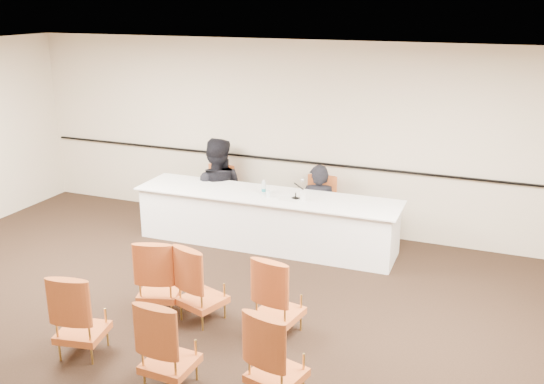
{
  "coord_description": "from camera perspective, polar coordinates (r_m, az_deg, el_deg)",
  "views": [
    {
      "loc": [
        2.94,
        -4.91,
        3.59
      ],
      "look_at": [
        -0.08,
        2.6,
        1.0
      ],
      "focal_mm": 40.0,
      "sensor_mm": 36.0,
      "label": 1
    }
  ],
  "objects": [
    {
      "name": "wall_back",
      "position": [
        9.61,
        3.58,
        5.17
      ],
      "size": [
        10.0,
        0.04,
        3.0
      ],
      "primitive_type": "cube",
      "color": "beige",
      "rests_on": "ground"
    },
    {
      "name": "aud_chair_front_right",
      "position": [
        6.76,
        0.68,
        -9.67
      ],
      "size": [
        0.58,
        0.58,
        0.95
      ],
      "primitive_type": null,
      "rotation": [
        0.0,
        0.0,
        -0.17
      ],
      "color": "#AC4F1E",
      "rests_on": "ground"
    },
    {
      "name": "panelist_main",
      "position": [
        9.49,
        4.33,
        -2.15
      ],
      "size": [
        0.68,
        0.53,
        1.63
      ],
      "primitive_type": "imported",
      "rotation": [
        0.0,
        0.0,
        3.41
      ],
      "color": "black",
      "rests_on": "ground"
    },
    {
      "name": "drinking_glass",
      "position": [
        8.87,
        -0.37,
        -0.18
      ],
      "size": [
        0.06,
        0.06,
        0.1
      ],
      "primitive_type": "cylinder",
      "rotation": [
        0.0,
        0.0,
        -0.0
      ],
      "color": "white",
      "rests_on": "panel_table"
    },
    {
      "name": "aud_chair_back_mid",
      "position": [
        6.0,
        -9.66,
        -13.81
      ],
      "size": [
        0.52,
        0.52,
        0.95
      ],
      "primitive_type": null,
      "rotation": [
        0.0,
        0.0,
        -0.04
      ],
      "color": "#AC4F1E",
      "rests_on": "ground"
    },
    {
      "name": "aud_chair_back_right",
      "position": [
        5.76,
        0.46,
        -14.99
      ],
      "size": [
        0.6,
        0.6,
        0.95
      ],
      "primitive_type": null,
      "rotation": [
        0.0,
        0.0,
        -0.24
      ],
      "color": "#AC4F1E",
      "rests_on": "ground"
    },
    {
      "name": "microphone",
      "position": [
        8.78,
        2.25,
        0.24
      ],
      "size": [
        0.17,
        0.23,
        0.29
      ],
      "primitive_type": null,
      "rotation": [
        0.0,
        0.0,
        -0.35
      ],
      "color": "black",
      "rests_on": "panel_table"
    },
    {
      "name": "floor",
      "position": [
        6.76,
        -7.87,
        -14.53
      ],
      "size": [
        10.0,
        10.0,
        0.0
      ],
      "primitive_type": "plane",
      "color": "black",
      "rests_on": "ground"
    },
    {
      "name": "coffee_cup",
      "position": [
        8.73,
        2.96,
        -0.35
      ],
      "size": [
        0.12,
        0.12,
        0.14
      ],
      "primitive_type": "cylinder",
      "rotation": [
        0.0,
        0.0,
        0.32
      ],
      "color": "white",
      "rests_on": "panel_table"
    },
    {
      "name": "panel_table",
      "position": [
        9.15,
        -0.56,
        -2.62
      ],
      "size": [
        4.04,
        0.98,
        0.81
      ],
      "primitive_type": null,
      "rotation": [
        0.0,
        0.0,
        0.02
      ],
      "color": "white",
      "rests_on": "ground"
    },
    {
      "name": "aud_chair_front_left",
      "position": [
        7.33,
        -10.58,
        -7.71
      ],
      "size": [
        0.62,
        0.62,
        0.95
      ],
      "primitive_type": null,
      "rotation": [
        0.0,
        0.0,
        0.29
      ],
      "color": "#AC4F1E",
      "rests_on": "ground"
    },
    {
      "name": "panelist_second_chair",
      "position": [
        10.06,
        -5.22,
        -0.34
      ],
      "size": [
        0.51,
        0.51,
        0.95
      ],
      "primitive_type": null,
      "rotation": [
        0.0,
        0.0,
        0.02
      ],
      "color": "#AC4F1E",
      "rests_on": "ground"
    },
    {
      "name": "wall_rail",
      "position": [
        9.67,
        3.46,
        2.81
      ],
      "size": [
        9.8,
        0.04,
        0.03
      ],
      "primitive_type": "cube",
      "color": "black",
      "rests_on": "wall_back"
    },
    {
      "name": "aud_chair_front_mid",
      "position": [
        7.09,
        -6.61,
        -8.45
      ],
      "size": [
        0.63,
        0.63,
        0.95
      ],
      "primitive_type": null,
      "rotation": [
        0.0,
        0.0,
        -0.32
      ],
      "color": "#AC4F1E",
      "rests_on": "ground"
    },
    {
      "name": "ceiling",
      "position": [
        5.75,
        -9.15,
        11.65
      ],
      "size": [
        10.0,
        10.0,
        0.0
      ],
      "primitive_type": "plane",
      "rotation": [
        3.14,
        0.0,
        0.0
      ],
      "color": "white",
      "rests_on": "ground"
    },
    {
      "name": "water_bottle",
      "position": [
        9.0,
        -0.79,
        0.48
      ],
      "size": [
        0.07,
        0.07,
        0.22
      ],
      "primitive_type": null,
      "rotation": [
        0.0,
        0.0,
        0.09
      ],
      "color": "#16747D",
      "rests_on": "panel_table"
    },
    {
      "name": "panelist_main_chair",
      "position": [
        9.45,
        4.35,
        -1.53
      ],
      "size": [
        0.51,
        0.51,
        0.95
      ],
      "primitive_type": null,
      "rotation": [
        0.0,
        0.0,
        0.02
      ],
      "color": "#AC4F1E",
      "rests_on": "ground"
    },
    {
      "name": "panelist_second",
      "position": [
        10.07,
        -5.22,
        -0.39
      ],
      "size": [
        1.12,
        0.98,
        1.97
      ],
      "primitive_type": "imported",
      "rotation": [
        0.0,
        0.0,
        3.42
      ],
      "color": "black",
      "rests_on": "ground"
    },
    {
      "name": "aud_chair_back_left",
      "position": [
        6.71,
        -17.55,
        -10.8
      ],
      "size": [
        0.58,
        0.58,
        0.95
      ],
      "primitive_type": null,
      "rotation": [
        0.0,
        0.0,
        0.19
      ],
      "color": "#AC4F1E",
      "rests_on": "ground"
    },
    {
      "name": "papers",
      "position": [
        8.79,
        1.62,
        -0.68
      ],
      "size": [
        0.31,
        0.24,
        0.0
      ],
      "primitive_type": "cube",
      "rotation": [
        0.0,
        0.0,
        0.07
      ],
      "color": "white",
      "rests_on": "panel_table"
    }
  ]
}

